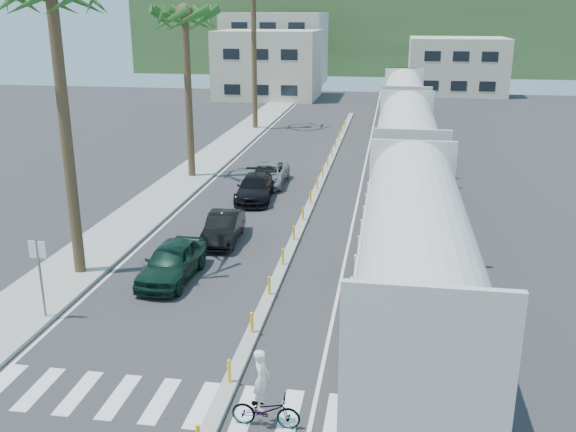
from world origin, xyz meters
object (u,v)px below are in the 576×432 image
Objects in this scene: car_second at (223,227)px; cyclist at (265,402)px; street_sign at (39,267)px; car_lead at (172,262)px.

car_second is 1.89× the size of cyclist.
cyclist is (8.65, -4.61, -1.26)m from street_sign.
street_sign is 1.38× the size of cyclist.
street_sign is 9.89m from cyclist.
street_sign reaches higher than car_lead.
street_sign is 9.72m from car_second.
car_second is at bearing 65.15° from street_sign.
car_second is at bearing 81.31° from car_lead.
street_sign is 5.32m from car_lead.
car_lead is 2.06× the size of cyclist.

